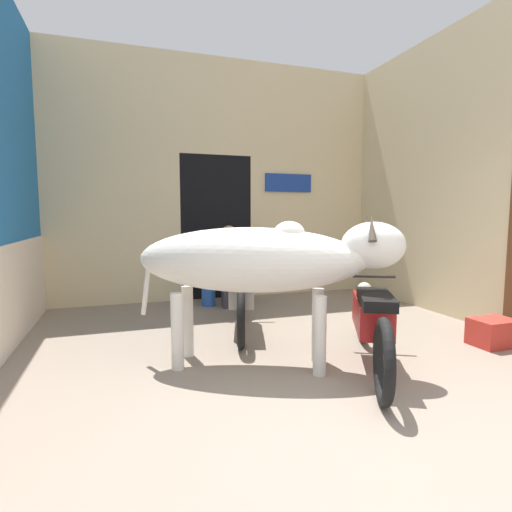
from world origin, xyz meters
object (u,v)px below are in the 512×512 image
(crate, at_px, (493,332))
(motorcycle_near, at_px, (372,320))
(motorcycle_far, at_px, (242,295))
(plastic_stool, at_px, (208,290))
(cow, at_px, (263,261))
(shopkeeper_seated, at_px, (230,264))

(crate, bearing_deg, motorcycle_near, -176.68)
(motorcycle_far, relative_size, crate, 4.38)
(motorcycle_near, xyz_separation_m, plastic_stool, (-0.89, 2.83, -0.20))
(cow, bearing_deg, shopkeeper_seated, 82.37)
(shopkeeper_seated, bearing_deg, plastic_stool, 159.50)
(shopkeeper_seated, height_order, plastic_stool, shopkeeper_seated)
(cow, bearing_deg, motorcycle_near, -19.91)
(motorcycle_near, height_order, plastic_stool, motorcycle_near)
(motorcycle_near, relative_size, shopkeeper_seated, 1.56)
(motorcycle_near, distance_m, plastic_stool, 2.98)
(cow, relative_size, plastic_stool, 5.36)
(shopkeeper_seated, xyz_separation_m, crate, (2.14, -2.63, -0.49))
(motorcycle_far, bearing_deg, crate, -31.20)
(cow, relative_size, motorcycle_far, 1.21)
(plastic_stool, bearing_deg, cow, -90.43)
(motorcycle_far, relative_size, shopkeeper_seated, 1.61)
(motorcycle_near, xyz_separation_m, shopkeeper_seated, (-0.59, 2.72, 0.20))
(cow, distance_m, motorcycle_near, 1.10)
(cow, distance_m, crate, 2.60)
(plastic_stool, relative_size, crate, 0.99)
(motorcycle_near, distance_m, crate, 1.58)
(plastic_stool, bearing_deg, motorcycle_near, -72.58)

